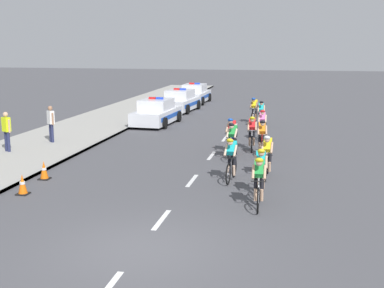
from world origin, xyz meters
TOP-DOWN VIEW (x-y plane):
  - ground_plane at (0.00, 0.00)m, footprint 160.00×160.00m
  - sidewalk_slab at (-7.84, 14.00)m, footprint 4.68×60.00m
  - kerb_edge at (-5.58, 14.00)m, footprint 0.16×60.00m
  - lane_markings_centre at (0.00, 8.01)m, footprint 0.14×21.60m
  - cyclist_lead at (2.43, 3.52)m, footprint 0.43×1.72m
  - cyclist_second at (2.39, 4.74)m, footprint 0.45×1.72m
  - cyclist_third at (1.31, 6.22)m, footprint 0.44×1.72m
  - cyclist_fourth at (2.46, 6.97)m, footprint 0.42×1.72m
  - cyclist_fifth at (0.93, 9.55)m, footprint 0.44×1.72m
  - cyclist_sixth at (0.73, 10.77)m, footprint 0.44×1.72m
  - cyclist_seventh at (2.03, 10.50)m, footprint 0.45×1.72m
  - cyclist_eighth at (1.53, 11.47)m, footprint 0.45×1.72m
  - cyclist_ninth at (1.81, 13.82)m, footprint 0.43×1.72m
  - cyclist_tenth at (1.49, 17.59)m, footprint 0.45×1.72m
  - cyclist_eleventh at (0.98, 19.20)m, footprint 0.46×1.72m
  - police_car_nearest at (-4.45, 17.54)m, footprint 2.19×4.49m
  - police_car_second at (-4.45, 23.55)m, footprint 2.25×4.52m
  - police_car_third at (-4.45, 28.60)m, footprint 2.07×4.44m
  - traffic_cone_near at (-4.80, 3.38)m, footprint 0.36×0.36m
  - traffic_cone_mid at (-5.01, 5.16)m, footprint 0.36×0.36m
  - spectator_closest at (-8.45, 8.59)m, footprint 0.50×0.36m
  - spectator_middle at (-7.61, 10.88)m, footprint 0.45×0.40m

SIDE VIEW (x-z plane):
  - ground_plane at x=0.00m, z-range 0.00..0.00m
  - lane_markings_centre at x=0.00m, z-range 0.00..0.01m
  - sidewalk_slab at x=-7.84m, z-range 0.00..0.12m
  - kerb_edge at x=-5.58m, z-range 0.00..0.13m
  - traffic_cone_near at x=-4.80m, z-range -0.01..0.63m
  - traffic_cone_mid at x=-5.01m, z-range -0.01..0.63m
  - police_car_nearest at x=-4.45m, z-range -0.12..1.48m
  - police_car_second at x=-4.45m, z-range -0.12..1.48m
  - police_car_third at x=-4.45m, z-range -0.12..1.48m
  - cyclist_lead at x=2.43m, z-range 0.00..1.57m
  - cyclist_second at x=2.39m, z-range 0.00..1.57m
  - cyclist_third at x=1.31m, z-range 0.00..1.57m
  - cyclist_fourth at x=2.46m, z-range 0.00..1.57m
  - cyclist_fifth at x=0.93m, z-range 0.00..1.57m
  - cyclist_sixth at x=0.73m, z-range 0.00..1.57m
  - cyclist_seventh at x=2.03m, z-range 0.00..1.57m
  - cyclist_eighth at x=1.53m, z-range 0.00..1.57m
  - cyclist_ninth at x=1.81m, z-range 0.00..1.57m
  - cyclist_tenth at x=1.49m, z-range 0.00..1.57m
  - cyclist_eleventh at x=0.98m, z-range 0.00..1.57m
  - spectator_closest at x=-8.45m, z-range 0.25..1.92m
  - spectator_middle at x=-7.61m, z-range 0.25..1.92m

